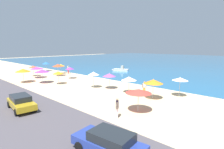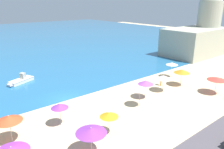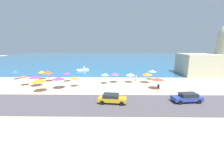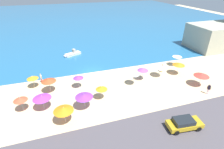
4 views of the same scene
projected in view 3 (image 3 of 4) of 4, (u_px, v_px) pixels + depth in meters
The scene contains 25 objects.
ground_plane at pixel (84, 77), 39.97m from camera, with size 160.00×160.00×0.00m, color #D3B98E.
sea at pixel (101, 58), 93.84m from camera, with size 150.00×110.00×0.05m, color #256494.
coastal_road at pixel (61, 104), 22.33m from camera, with size 80.00×8.00×0.06m, color #4E484E.
beach_umbrella_0 at pixel (67, 73), 34.97m from camera, with size 1.70×1.70×2.38m.
beach_umbrella_1 at pixel (158, 79), 29.22m from camera, with size 2.48×2.48×2.31m.
beach_umbrella_2 at pixel (23, 77), 31.68m from camera, with size 1.82×1.82×2.28m.
beach_umbrella_3 at pixel (115, 74), 34.04m from camera, with size 1.96×1.96×2.41m.
beach_umbrella_4 at pixel (39, 81), 27.62m from camera, with size 2.47×2.47×2.48m.
beach_umbrella_5 at pixel (105, 74), 32.93m from camera, with size 1.72×1.72×2.53m.
beach_umbrella_6 at pixel (152, 71), 36.78m from camera, with size 1.92×1.92×2.50m.
beach_umbrella_7 at pixel (42, 72), 37.43m from camera, with size 1.82×1.82×2.25m.
beach_umbrella_8 at pixel (147, 74), 33.75m from camera, with size 2.25×2.25×2.47m.
beach_umbrella_9 at pixel (74, 78), 30.88m from camera, with size 1.71×1.71×2.21m.
beach_umbrella_10 at pixel (48, 72), 35.10m from camera, with size 2.23×2.23×2.60m.
beach_umbrella_11 at pixel (15, 71), 37.24m from camera, with size 1.84×1.84×2.40m.
beach_umbrella_12 at pixel (131, 74), 34.07m from camera, with size 2.03×2.03×2.30m.
beach_umbrella_13 at pixel (58, 78), 29.58m from camera, with size 2.47×2.47×2.40m.
beach_umbrella_14 at pixel (35, 77), 31.22m from camera, with size 2.49×2.49×2.28m.
bather_0 at pixel (49, 74), 38.73m from camera, with size 0.31×0.55×1.82m.
bather_1 at pixel (136, 78), 35.75m from camera, with size 0.42×0.44×1.61m.
bather_2 at pixel (158, 88), 27.03m from camera, with size 0.39×0.47×1.83m.
parked_car_0 at pixel (112, 98), 22.39m from camera, with size 4.39×2.24×1.41m.
parked_car_2 at pixel (187, 97), 22.78m from camera, with size 4.55×2.28×1.41m.
skiff_nearshore at pixel (83, 70), 49.63m from camera, with size 4.23×2.78×1.39m.
harbor_fortress at pixel (215, 59), 42.51m from camera, with size 15.50×8.87×14.17m.
Camera 3 is at (7.87, -38.90, 8.79)m, focal length 24.00 mm.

